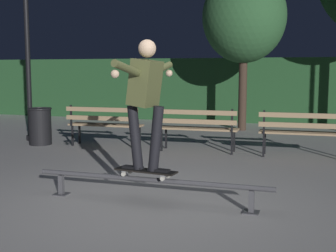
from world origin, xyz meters
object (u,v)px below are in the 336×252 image
object	(u,v)px
park_bench_leftmost	(104,122)
tree_behind_benches	(244,17)
grind_rail	(150,183)
park_bench_left_center	(197,125)
lamp_post_left	(27,31)
skateboard	(146,171)
trash_can	(40,126)
skateboarder	(145,94)
park_bench_right_center	(304,129)

from	to	relation	value
park_bench_leftmost	tree_behind_benches	distance (m)	4.92
grind_rail	park_bench_left_center	distance (m)	3.53
park_bench_leftmost	lamp_post_left	bearing A→B (deg)	171.66
skateboard	park_bench_leftmost	distance (m)	4.18
lamp_post_left	trash_can	size ratio (longest dim) A/B	4.88
tree_behind_benches	lamp_post_left	world-z (taller)	tree_behind_benches
skateboard	trash_can	distance (m)	5.01
park_bench_leftmost	trash_can	size ratio (longest dim) A/B	2.01
grind_rail	park_bench_left_center	xyz separation A→B (m)	(-0.30, 3.51, 0.29)
trash_can	park_bench_left_center	bearing A→B (deg)	2.59
grind_rail	skateboarder	bearing A→B (deg)	-179.54
park_bench_left_center	tree_behind_benches	world-z (taller)	tree_behind_benches
park_bench_left_center	lamp_post_left	bearing A→B (deg)	175.79
park_bench_left_center	park_bench_right_center	world-z (taller)	same
skateboarder	tree_behind_benches	xyz separation A→B (m)	(0.10, 7.06, 1.65)
trash_can	tree_behind_benches	bearing A→B (deg)	44.20
park_bench_left_center	skateboarder	bearing A→B (deg)	-85.82
park_bench_left_center	lamp_post_left	size ratio (longest dim) A/B	0.41
skateboard	park_bench_right_center	world-z (taller)	park_bench_right_center
grind_rail	park_bench_right_center	world-z (taller)	park_bench_right_center
grind_rail	park_bench_leftmost	distance (m)	4.21
park_bench_right_center	skateboarder	bearing A→B (deg)	-116.50
skateboarder	park_bench_left_center	xyz separation A→B (m)	(-0.26, 3.51, -0.79)
skateboarder	park_bench_leftmost	size ratio (longest dim) A/B	0.97
park_bench_right_center	tree_behind_benches	size ratio (longest dim) A/B	0.38
park_bench_right_center	park_bench_left_center	bearing A→B (deg)	180.00
trash_can	skateboard	bearing A→B (deg)	-42.05
grind_rail	park_bench_right_center	size ratio (longest dim) A/B	1.85
park_bench_left_center	tree_behind_benches	size ratio (longest dim) A/B	0.38
park_bench_left_center	park_bench_right_center	bearing A→B (deg)	0.00
park_bench_right_center	lamp_post_left	xyz separation A→B (m)	(-6.03, 0.30, 1.94)
trash_can	lamp_post_left	bearing A→B (deg)	141.11
lamp_post_left	park_bench_left_center	bearing A→B (deg)	-4.21
park_bench_leftmost	tree_behind_benches	bearing A→B (deg)	56.43
skateboard	tree_behind_benches	distance (m)	7.52
skateboarder	park_bench_leftmost	world-z (taller)	skateboarder
park_bench_leftmost	tree_behind_benches	xyz separation A→B (m)	(2.36, 3.55, 2.45)
lamp_post_left	trash_can	distance (m)	2.19
skateboard	tree_behind_benches	size ratio (longest dim) A/B	0.19
skateboarder	tree_behind_benches	size ratio (longest dim) A/B	0.37
park_bench_leftmost	park_bench_left_center	world-z (taller)	same
grind_rail	tree_behind_benches	world-z (taller)	tree_behind_benches
park_bench_right_center	trash_can	xyz separation A→B (m)	(-5.47, -0.16, -0.12)
park_bench_left_center	tree_behind_benches	distance (m)	4.33
park_bench_left_center	tree_behind_benches	xyz separation A→B (m)	(0.35, 3.55, 2.45)
skateboarder	park_bench_right_center	size ratio (longest dim) A/B	0.97
park_bench_leftmost	trash_can	distance (m)	1.47
tree_behind_benches	trash_can	bearing A→B (deg)	-135.80
park_bench_right_center	lamp_post_left	distance (m)	6.34
skateboarder	park_bench_right_center	world-z (taller)	skateboarder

